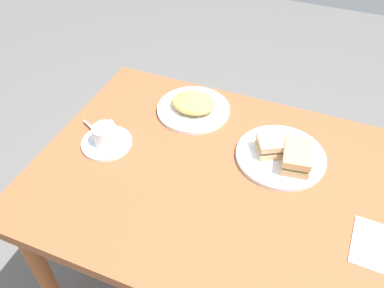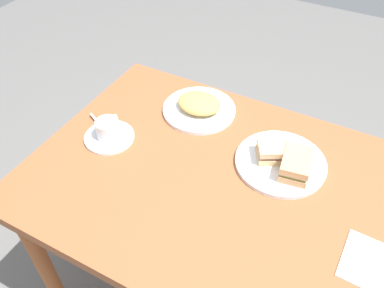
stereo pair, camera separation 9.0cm
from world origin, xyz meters
The scene contains 10 objects.
dining_table centered at (0.00, 0.00, 0.66)m, with size 1.28×0.82×0.74m.
sandwich_plate centered at (-0.07, -0.14, 0.75)m, with size 0.28×0.28×0.01m, color silver.
sandwich_front centered at (-0.06, -0.15, 0.78)m, with size 0.15×0.13×0.05m.
sandwich_back centered at (-0.12, -0.12, 0.78)m, with size 0.10×0.13×0.06m.
coffee_saucer centered at (0.46, 0.01, 0.75)m, with size 0.16×0.16×0.01m, color silver.
coffee_cup centered at (0.46, 0.01, 0.78)m, with size 0.08×0.10×0.06m.
spoon centered at (0.53, -0.02, 0.75)m, with size 0.09×0.05×0.01m.
side_plate centered at (0.27, -0.25, 0.75)m, with size 0.26×0.26×0.01m, color white.
side_food_pile centered at (0.27, -0.25, 0.78)m, with size 0.15×0.13×0.04m, color tan.
napkin centered at (-0.38, 0.08, 0.74)m, with size 0.15×0.15×0.00m, color white.
Camera 1 is at (-0.14, 0.76, 1.63)m, focal length 36.89 mm.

